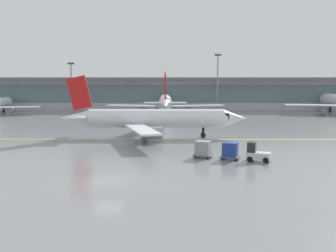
{
  "coord_description": "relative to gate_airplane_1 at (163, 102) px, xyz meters",
  "views": [
    {
      "loc": [
        5.34,
        -34.76,
        8.98
      ],
      "look_at": [
        5.58,
        16.44,
        3.0
      ],
      "focal_mm": 42.65,
      "sensor_mm": 36.0,
      "label": 1
    }
  ],
  "objects": [
    {
      "name": "cargo_dolly_lead",
      "position": [
        7.69,
        -57.41,
        -2.17
      ],
      "size": [
        2.51,
        2.21,
        1.94
      ],
      "rotation": [
        0.0,
        0.0,
        -0.34
      ],
      "color": "#595B60",
      "rests_on": "ground_plane"
    },
    {
      "name": "cargo_dolly_trailing",
      "position": [
        4.71,
        -56.36,
        -2.17
      ],
      "size": [
        2.51,
        2.21,
        1.94
      ],
      "rotation": [
        0.0,
        0.0,
        -0.34
      ],
      "color": "#595B60",
      "rests_on": "ground_plane"
    },
    {
      "name": "taxiing_regional_jet",
      "position": [
        -1.54,
        -40.21,
        -0.33
      ],
      "size": [
        29.06,
        27.11,
        9.65
      ],
      "rotation": [
        0.0,
        0.0,
        -0.01
      ],
      "color": "white",
      "rests_on": "ground_plane"
    },
    {
      "name": "ground_plane",
      "position": [
        -4.66,
        -67.01,
        -3.23
      ],
      "size": [
        400.0,
        400.0,
        0.0
      ],
      "primitive_type": "plane",
      "color": "gray"
    },
    {
      "name": "apron_light_mast_2",
      "position": [
        14.55,
        10.48,
        5.49
      ],
      "size": [
        1.8,
        0.36,
        16.03
      ],
      "color": "gray",
      "rests_on": "ground_plane"
    },
    {
      "name": "baggage_tug",
      "position": [
        10.46,
        -58.4,
        -2.33
      ],
      "size": [
        2.92,
        2.3,
        2.1
      ],
      "rotation": [
        0.0,
        0.0,
        -0.34
      ],
      "color": "silver",
      "rests_on": "ground_plane"
    },
    {
      "name": "gate_airplane_1",
      "position": [
        0.0,
        0.0,
        0.0
      ],
      "size": [
        30.23,
        32.4,
        10.76
      ],
      "rotation": [
        0.0,
        0.0,
        1.58
      ],
      "color": "white",
      "rests_on": "ground_plane"
    },
    {
      "name": "apron_light_mast_1",
      "position": [
        -26.19,
        9.6,
        4.28
      ],
      "size": [
        1.8,
        0.36,
        13.65
      ],
      "color": "gray",
      "rests_on": "ground_plane"
    },
    {
      "name": "terminal_concourse",
      "position": [
        -4.66,
        17.49,
        1.69
      ],
      "size": [
        183.51,
        11.0,
        9.6
      ],
      "color": "#B2B7BC",
      "rests_on": "ground_plane"
    },
    {
      "name": "taxiway_centreline_stripe",
      "position": [
        -1.16,
        -42.21,
        -3.22
      ],
      "size": [
        110.0,
        1.04,
        0.01
      ],
      "primitive_type": "cube",
      "rotation": [
        0.0,
        0.0,
        -0.01
      ],
      "color": "yellow",
      "rests_on": "ground_plane"
    }
  ]
}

